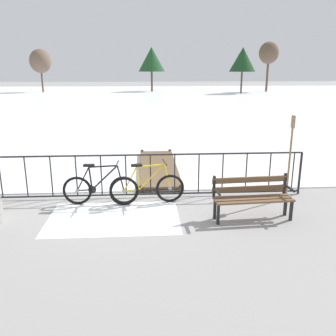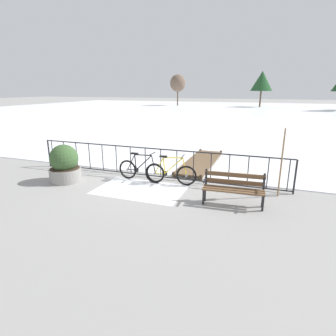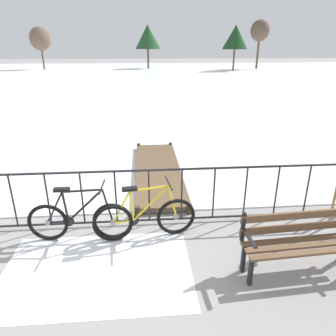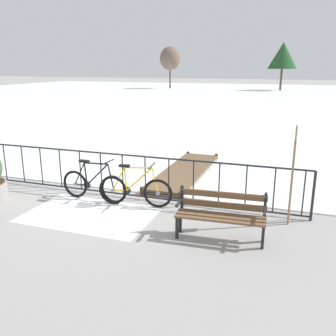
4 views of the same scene
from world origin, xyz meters
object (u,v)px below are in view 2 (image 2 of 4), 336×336
(park_bench, at_px, (234,186))
(bicycle_second, at_px, (170,173))
(bicycle_near_railing, at_px, (141,170))
(planter_with_shrub, at_px, (65,165))
(oar_upright, at_px, (282,158))

(park_bench, bearing_deg, bicycle_second, 155.93)
(bicycle_second, bearing_deg, park_bench, -24.07)
(bicycle_near_railing, height_order, planter_with_shrub, planter_with_shrub)
(bicycle_near_railing, bearing_deg, planter_with_shrub, -158.63)
(bicycle_second, distance_m, park_bench, 2.34)
(bicycle_second, xyz_separation_m, park_bench, (2.13, -0.95, 0.14))
(bicycle_near_railing, xyz_separation_m, park_bench, (3.18, -0.98, 0.14))
(bicycle_near_railing, distance_m, park_bench, 3.33)
(bicycle_near_railing, xyz_separation_m, planter_with_shrub, (-2.37, -0.93, 0.20))
(planter_with_shrub, height_order, oar_upright, oar_upright)
(park_bench, bearing_deg, planter_with_shrub, 179.49)
(park_bench, xyz_separation_m, planter_with_shrub, (-5.55, 0.05, 0.06))
(park_bench, relative_size, oar_upright, 0.82)
(bicycle_second, bearing_deg, oar_upright, 1.33)
(bicycle_second, relative_size, park_bench, 1.05)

